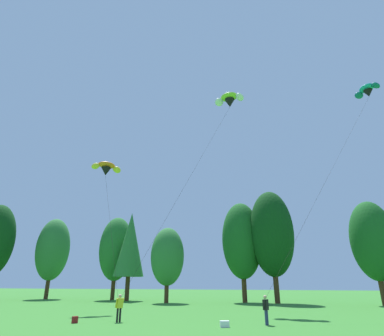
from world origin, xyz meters
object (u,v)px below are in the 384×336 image
at_px(kite_flyer_mid, 266,307).
at_px(backpack, 75,320).
at_px(parafoil_kite_high_orange, 106,168).
at_px(picnic_cooler, 225,324).
at_px(kite_flyer_near, 119,306).
at_px(parafoil_kite_far_lime_white, 229,100).
at_px(parafoil_kite_mid_teal, 367,91).

bearing_deg(kite_flyer_mid, backpack, -169.47).
bearing_deg(parafoil_kite_high_orange, picnic_cooler, -30.68).
relative_size(kite_flyer_near, backpack, 4.23).
xyz_separation_m(kite_flyer_near, parafoil_kite_high_orange, (-6.67, 7.59, 12.95)).
bearing_deg(backpack, parafoil_kite_high_orange, 57.83).
bearing_deg(kite_flyer_mid, kite_flyer_near, -173.90).
height_order(backpack, picnic_cooler, backpack).
distance_m(kite_flyer_mid, backpack, 12.07).
xyz_separation_m(parafoil_kite_far_lime_white, picnic_cooler, (0.93, -13.74, -23.54)).
height_order(kite_flyer_mid, backpack, kite_flyer_mid).
distance_m(kite_flyer_mid, picnic_cooler, 2.92).
xyz_separation_m(kite_flyer_near, kite_flyer_mid, (9.41, 1.01, 0.00)).
xyz_separation_m(kite_flyer_near, parafoil_kite_mid_teal, (22.71, 17.16, 23.69)).
relative_size(kite_flyer_mid, backpack, 4.23).
bearing_deg(picnic_cooler, kite_flyer_near, 157.17).
relative_size(kite_flyer_mid, parafoil_kite_high_orange, 0.12).
bearing_deg(parafoil_kite_mid_teal, backpack, -143.87).
height_order(kite_flyer_near, parafoil_kite_mid_teal, parafoil_kite_mid_teal).
xyz_separation_m(kite_flyer_mid, parafoil_kite_far_lime_white, (-3.25, 12.16, 22.72)).
bearing_deg(parafoil_kite_far_lime_white, parafoil_kite_mid_teal, 13.58).
height_order(kite_flyer_near, parafoil_kite_high_orange, parafoil_kite_high_orange).
distance_m(kite_flyer_mid, parafoil_kite_mid_teal, 31.61).
bearing_deg(backpack, kite_flyer_near, -31.76).
distance_m(parafoil_kite_far_lime_white, picnic_cooler, 27.27).
distance_m(kite_flyer_near, parafoil_kite_mid_teal, 37.04).
height_order(kite_flyer_near, kite_flyer_mid, same).
bearing_deg(picnic_cooler, parafoil_kite_far_lime_white, 75.66).
bearing_deg(kite_flyer_near, backpack, -153.85).
bearing_deg(parafoil_kite_mid_teal, picnic_cooler, -131.38).
xyz_separation_m(parafoil_kite_mid_teal, backpack, (-25.15, -18.36, -24.48)).
xyz_separation_m(kite_flyer_near, backpack, (-2.43, -1.19, -0.79)).
height_order(kite_flyer_mid, parafoil_kite_high_orange, parafoil_kite_high_orange).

